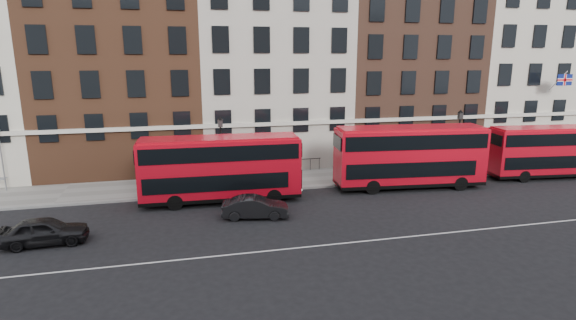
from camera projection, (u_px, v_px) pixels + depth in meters
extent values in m
plane|color=black|center=(332.00, 229.00, 25.63)|extent=(120.00, 120.00, 0.00)
cube|color=gray|center=(289.00, 179.00, 35.55)|extent=(80.00, 5.00, 0.15)
cube|color=gray|center=(297.00, 188.00, 33.18)|extent=(80.00, 0.30, 0.16)
cube|color=white|center=(344.00, 243.00, 23.73)|extent=(70.00, 0.12, 0.01)
cube|color=brown|center=(118.00, 39.00, 37.24)|extent=(12.80, 10.00, 22.00)
cube|color=#A6A092|center=(269.00, 57.00, 40.48)|extent=(12.80, 10.00, 19.00)
cube|color=brown|center=(400.00, 46.00, 43.14)|extent=(12.80, 10.00, 21.00)
cube|color=beige|center=(513.00, 52.00, 46.15)|extent=(12.80, 10.00, 20.00)
cube|color=red|center=(221.00, 168.00, 29.94)|extent=(10.61, 2.87, 3.96)
cube|color=black|center=(221.00, 195.00, 30.37)|extent=(10.61, 2.91, 0.24)
cube|color=black|center=(216.00, 178.00, 30.03)|extent=(9.41, 2.91, 1.05)
cube|color=black|center=(220.00, 150.00, 29.65)|extent=(10.21, 2.94, 1.00)
cube|color=red|center=(219.00, 138.00, 29.47)|extent=(10.31, 2.66, 0.18)
cube|color=black|center=(298.00, 175.00, 31.14)|extent=(0.16, 2.21, 1.30)
cube|color=black|center=(298.00, 160.00, 30.89)|extent=(0.15, 1.91, 0.42)
cylinder|color=black|center=(274.00, 196.00, 29.95)|extent=(1.01, 0.32, 1.00)
cylinder|color=black|center=(269.00, 187.00, 32.09)|extent=(1.01, 0.32, 1.00)
cylinder|color=black|center=(175.00, 202.00, 28.71)|extent=(1.01, 0.32, 1.00)
cylinder|color=black|center=(176.00, 192.00, 30.85)|extent=(1.01, 0.32, 1.00)
cube|color=red|center=(410.00, 156.00, 33.05)|extent=(11.12, 3.64, 4.11)
cube|color=black|center=(408.00, 181.00, 33.50)|extent=(11.13, 3.68, 0.25)
cube|color=black|center=(405.00, 166.00, 33.17)|extent=(9.89, 3.60, 1.09)
cube|color=black|center=(411.00, 139.00, 32.76)|extent=(10.72, 3.69, 1.04)
cube|color=red|center=(411.00, 128.00, 32.57)|extent=(10.79, 3.41, 0.19)
cube|color=black|center=(478.00, 164.00, 33.97)|extent=(0.30, 2.29, 1.35)
cube|color=black|center=(480.00, 150.00, 33.72)|extent=(0.27, 1.98, 0.44)
cylinder|color=black|center=(460.00, 184.00, 32.84)|extent=(1.06, 0.39, 1.04)
cylinder|color=black|center=(445.00, 175.00, 35.08)|extent=(1.06, 0.39, 1.04)
cylinder|color=black|center=(373.00, 187.00, 31.95)|extent=(1.06, 0.39, 1.04)
cylinder|color=black|center=(363.00, 178.00, 34.19)|extent=(1.06, 0.39, 1.04)
cube|color=red|center=(551.00, 151.00, 35.92)|extent=(10.03, 3.36, 3.70)
cube|color=black|center=(548.00, 172.00, 36.32)|extent=(10.03, 3.39, 0.22)
cube|color=black|center=(546.00, 159.00, 36.03)|extent=(8.92, 3.31, 0.98)
cube|color=black|center=(553.00, 137.00, 35.65)|extent=(9.66, 3.39, 0.94)
cube|color=red|center=(554.00, 128.00, 35.48)|extent=(9.73, 3.14, 0.17)
cylinder|color=black|center=(574.00, 167.00, 37.72)|extent=(0.96, 0.36, 0.94)
cylinder|color=black|center=(524.00, 176.00, 34.94)|extent=(0.96, 0.36, 0.94)
cylinder|color=black|center=(508.00, 170.00, 36.97)|extent=(0.96, 0.36, 0.94)
imported|color=black|center=(45.00, 231.00, 23.49)|extent=(4.35, 1.90, 1.46)
imported|color=black|center=(255.00, 207.00, 27.32)|extent=(4.24, 2.14, 1.33)
cylinder|color=black|center=(221.00, 158.00, 32.32)|extent=(0.14, 0.14, 4.60)
cylinder|color=black|center=(222.00, 185.00, 32.78)|extent=(0.32, 0.32, 0.60)
cube|color=#262626|center=(220.00, 123.00, 31.73)|extent=(0.32, 0.32, 0.55)
cone|color=black|center=(220.00, 118.00, 31.65)|extent=(0.44, 0.44, 0.25)
cylinder|color=black|center=(458.00, 147.00, 36.19)|extent=(0.14, 0.14, 4.60)
cylinder|color=black|center=(455.00, 171.00, 36.65)|extent=(0.32, 0.32, 0.60)
cube|color=#262626|center=(460.00, 116.00, 35.61)|extent=(0.32, 0.32, 0.55)
cone|color=black|center=(461.00, 111.00, 35.53)|extent=(0.44, 0.44, 0.25)
cylinder|color=black|center=(534.00, 154.00, 38.35)|extent=(0.12, 0.12, 2.60)
cube|color=black|center=(538.00, 136.00, 37.84)|extent=(0.25, 0.30, 0.75)
sphere|color=red|center=(540.00, 133.00, 37.63)|extent=(0.14, 0.14, 0.14)
sphere|color=#0C9919|center=(539.00, 139.00, 37.73)|extent=(0.14, 0.14, 0.14)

